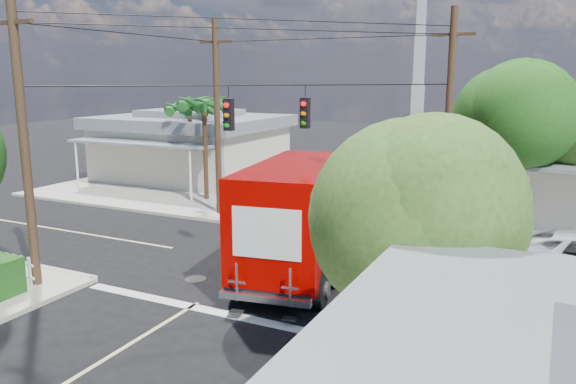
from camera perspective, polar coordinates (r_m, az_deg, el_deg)
The scene contains 12 objects.
ground at distance 20.07m, azimuth -2.54°, elevation -7.21°, with size 120.00×120.00×0.00m, color black.
sidewalk_nw at distance 34.63m, azimuth -9.73°, elevation 0.82°, with size 14.12×14.12×0.14m.
road_markings at distance 18.86m, azimuth -4.71°, elevation -8.48°, with size 32.00×32.00×0.01m.
building_nw at distance 36.23m, azimuth -9.82°, elevation 4.73°, with size 10.80×10.20×4.30m.
radio_tower at distance 37.65m, azimuth 13.07°, elevation 10.09°, with size 0.80×0.80×17.00m.
tree_ne_front at distance 23.54m, azimuth 21.50°, elevation 6.67°, with size 4.21×4.14×6.66m.
tree_se at distance 9.94m, azimuth 12.90°, elevation -2.88°, with size 3.67×3.54×5.62m.
palm_nw_front at distance 29.36m, azimuth -8.54°, elevation 8.72°, with size 3.01×3.08×5.59m.
palm_nw_back at distance 31.76m, azimuth -9.97°, elevation 8.22°, with size 3.01×3.08×5.19m.
utility_poles at distance 21.24m, azimuth -4.34°, elevation 6.74°, with size 12.00×10.68×9.00m.
vending_boxes at distance 23.71m, azimuth 18.94°, elevation -3.13°, with size 1.90×0.50×1.10m.
delivery_truck at distance 18.78m, azimuth 1.72°, elevation -2.42°, with size 4.00×9.03×3.78m.
Camera 1 is at (9.15, -16.64, 6.49)m, focal length 35.00 mm.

